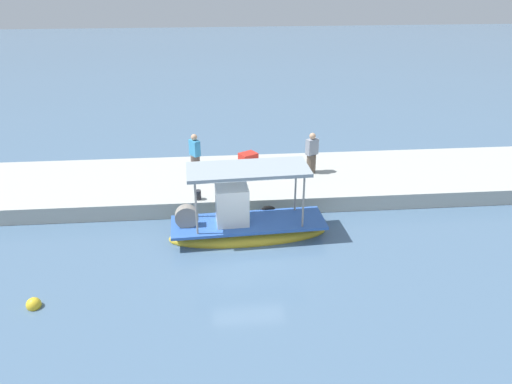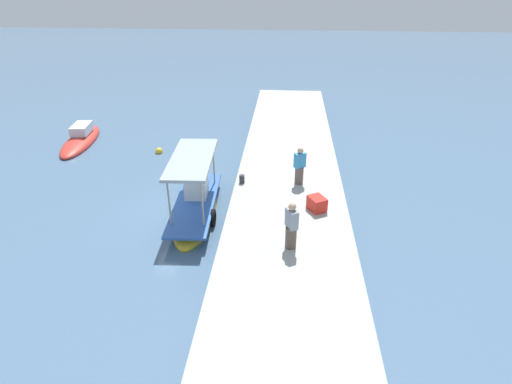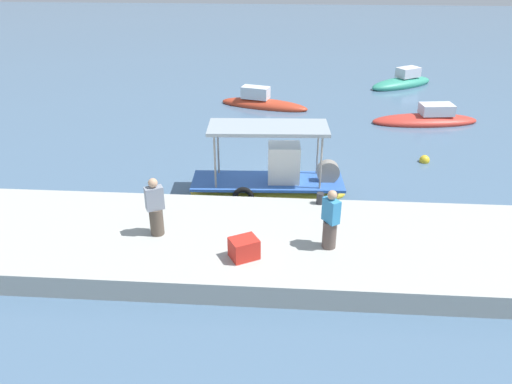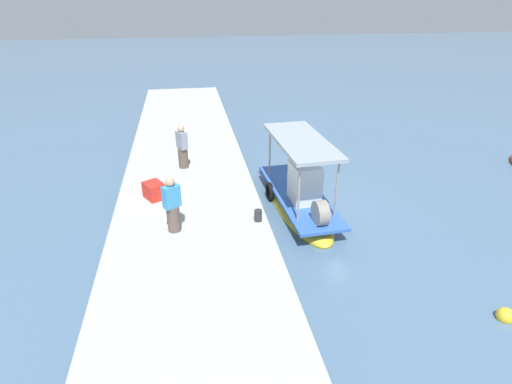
{
  "view_description": "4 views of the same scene",
  "coord_description": "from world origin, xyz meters",
  "views": [
    {
      "loc": [
        0.96,
        14.65,
        8.91
      ],
      "look_at": [
        -0.55,
        -2.37,
        0.84
      ],
      "focal_mm": 34.74,
      "sensor_mm": 36.0,
      "label": 1
    },
    {
      "loc": [
        -14.89,
        -4.29,
        9.18
      ],
      "look_at": [
        -0.39,
        -3.14,
        1.29
      ],
      "focal_mm": 28.91,
      "sensor_mm": 36.0,
      "label": 2
    },
    {
      "loc": [
        0.65,
        -16.93,
        8.25
      ],
      "look_at": [
        -0.44,
        -1.83,
        0.72
      ],
      "focal_mm": 35.63,
      "sensor_mm": 36.0,
      "label": 3
    },
    {
      "loc": [
        12.65,
        -4.3,
        7.15
      ],
      "look_at": [
        -0.04,
        -2.11,
        0.79
      ],
      "focal_mm": 28.93,
      "sensor_mm": 36.0,
      "label": 4
    }
  ],
  "objects": [
    {
      "name": "fisherman_near_bollard",
      "position": [
        1.8,
        -4.91,
        1.42
      ],
      "size": [
        0.53,
        0.56,
        1.73
      ],
      "color": "brown",
      "rests_on": "dock_quay"
    },
    {
      "name": "marker_buoy",
      "position": [
        6.21,
        2.9,
        0.08
      ],
      "size": [
        0.42,
        0.42,
        0.42
      ],
      "color": "yellow",
      "rests_on": "ground_plane"
    },
    {
      "name": "dock_quay",
      "position": [
        0.0,
        -4.45,
        0.32
      ],
      "size": [
        36.0,
        4.84,
        0.64
      ],
      "primitive_type": "cube",
      "color": "#B2B4AC",
      "rests_on": "ground_plane"
    },
    {
      "name": "mooring_bollard",
      "position": [
        1.66,
        -2.34,
        0.82
      ],
      "size": [
        0.24,
        0.24,
        0.37
      ],
      "primitive_type": "cylinder",
      "color": "#2D2D33",
      "rests_on": "dock_quay"
    },
    {
      "name": "fisherman_by_crate",
      "position": [
        -3.09,
        -4.56,
        1.43
      ],
      "size": [
        0.57,
        0.53,
        1.76
      ],
      "color": "brown",
      "rests_on": "dock_quay"
    },
    {
      "name": "main_fishing_boat",
      "position": [
        -0.01,
        -0.55,
        0.45
      ],
      "size": [
        5.67,
        1.96,
        2.95
      ],
      "color": "gold",
      "rests_on": "ground_plane"
    },
    {
      "name": "cargo_crate",
      "position": [
        -0.49,
        -5.59,
        0.92
      ],
      "size": [
        0.9,
        0.85,
        0.56
      ],
      "primitive_type": "cube",
      "rotation": [
        0.0,
        0.0,
        0.51
      ],
      "color": "red",
      "rests_on": "dock_quay"
    },
    {
      "name": "ground_plane",
      "position": [
        0.0,
        0.0,
        0.0
      ],
      "size": [
        120.0,
        120.0,
        0.0
      ],
      "primitive_type": "plane",
      "color": "slate"
    }
  ]
}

